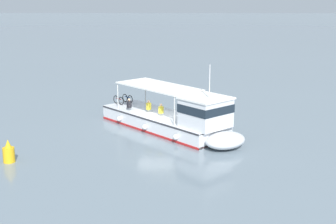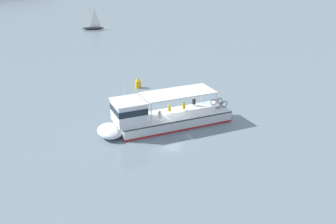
# 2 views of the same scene
# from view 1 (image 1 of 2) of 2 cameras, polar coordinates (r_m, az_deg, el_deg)

# --- Properties ---
(ground_plane) EXTENTS (400.00, 400.00, 0.00)m
(ground_plane) POSITION_cam_1_polar(r_m,az_deg,el_deg) (35.58, -1.46, -2.26)
(ground_plane) COLOR slate
(ferry_main) EXTENTS (10.82, 11.50, 5.32)m
(ferry_main) POSITION_cam_1_polar(r_m,az_deg,el_deg) (34.75, 1.10, -0.92)
(ferry_main) COLOR silver
(ferry_main) RESTS_ON ground
(channel_buoy) EXTENTS (0.70, 0.70, 1.40)m
(channel_buoy) POSITION_cam_1_polar(r_m,az_deg,el_deg) (30.60, -18.11, -4.57)
(channel_buoy) COLOR gold
(channel_buoy) RESTS_ON ground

